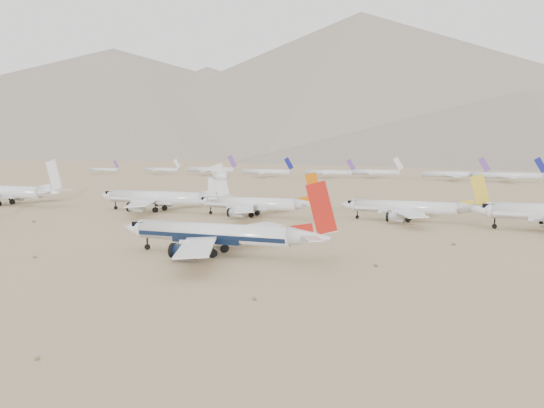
# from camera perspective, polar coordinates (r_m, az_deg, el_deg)

# --- Properties ---
(ground) EXTENTS (7000.00, 7000.00, 0.00)m
(ground) POSITION_cam_1_polar(r_m,az_deg,el_deg) (110.45, -1.68, -5.94)
(ground) COLOR #8E6F52
(ground) RESTS_ON ground
(main_airliner) EXTENTS (46.97, 45.88, 16.58)m
(main_airliner) POSITION_cam_1_polar(r_m,az_deg,el_deg) (114.01, -5.46, -3.26)
(main_airliner) COLOR silver
(main_airliner) RESTS_ON ground
(row2_gold_tail) EXTENTS (42.93, 41.99, 15.29)m
(row2_gold_tail) POSITION_cam_1_polar(r_m,az_deg,el_deg) (172.11, 14.71, -0.39)
(row2_gold_tail) COLOR silver
(row2_gold_tail) RESTS_ON ground
(row2_orange_tail) EXTENTS (42.95, 42.01, 15.32)m
(row2_orange_tail) POSITION_cam_1_polar(r_m,az_deg,el_deg) (177.82, -1.76, 0.02)
(row2_orange_tail) COLOR silver
(row2_orange_tail) RESTS_ON ground
(row2_white_trijet) EXTENTS (50.30, 49.16, 17.82)m
(row2_white_trijet) POSITION_cam_1_polar(r_m,az_deg,el_deg) (195.36, -11.66, 0.69)
(row2_white_trijet) COLOR silver
(row2_white_trijet) RESTS_ON ground
(row2_white_twin) EXTENTS (52.23, 51.11, 18.66)m
(row2_white_twin) POSITION_cam_1_polar(r_m,az_deg,el_deg) (238.64, -26.68, 1.14)
(row2_white_twin) COLOR silver
(row2_white_twin) RESTS_ON ground
(distant_storage_row) EXTENTS (626.18, 62.36, 15.41)m
(distant_storage_row) POSITION_cam_1_polar(r_m,az_deg,el_deg) (400.13, 20.15, 3.01)
(distant_storage_row) COLOR silver
(distant_storage_row) RESTS_ON ground
(mountain_range) EXTENTS (7354.00, 3024.00, 470.00)m
(mountain_range) POSITION_cam_1_polar(r_m,az_deg,el_deg) (1756.64, 21.32, 11.09)
(mountain_range) COLOR slate
(mountain_range) RESTS_ON ground
(desert_scrub) EXTENTS (219.83, 121.67, 0.63)m
(desert_scrub) POSITION_cam_1_polar(r_m,az_deg,el_deg) (103.99, -20.86, -6.94)
(desert_scrub) COLOR brown
(desert_scrub) RESTS_ON ground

